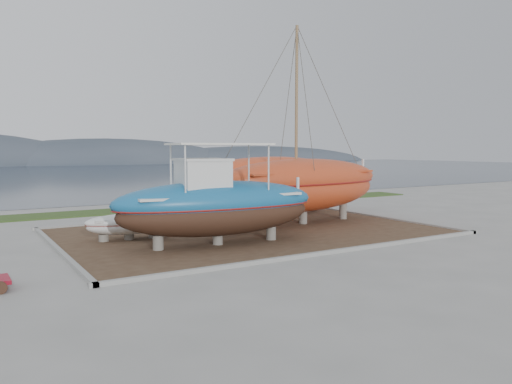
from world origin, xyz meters
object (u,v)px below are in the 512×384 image
orange_sailboat (304,127)px  white_dinghy (129,227)px  orange_bare_hull (272,186)px  blue_caique (217,194)px

orange_sailboat → white_dinghy: bearing=173.0°
white_dinghy → orange_bare_hull: 11.63m
blue_caique → white_dinghy: blue_caique is taller
blue_caique → white_dinghy: 4.56m
white_dinghy → orange_sailboat: 10.73m
blue_caique → white_dinghy: bearing=137.8°
blue_caique → orange_bare_hull: (7.77, 7.60, -0.42)m
orange_sailboat → orange_bare_hull: size_ratio=1.02×
white_dinghy → orange_sailboat: (9.64, -0.25, 4.70)m
blue_caique → orange_bare_hull: blue_caique is taller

